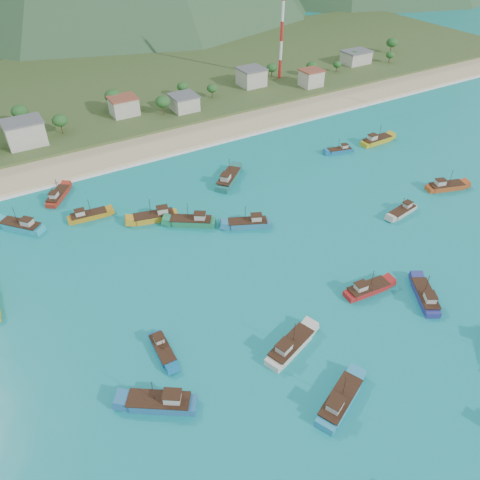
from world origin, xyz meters
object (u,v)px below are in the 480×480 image
boat_1 (160,403)px  boat_2 (445,187)px  boat_17 (155,217)px  boat_18 (425,297)px  boat_22 (192,222)px  boat_24 (290,347)px  boat_3 (340,151)px  boat_16 (88,216)px  boat_23 (376,141)px  boat_10 (248,224)px  boat_15 (402,211)px  boat_27 (340,401)px  boat_20 (58,196)px  boat_14 (162,349)px  boat_4 (22,226)px  boat_21 (367,289)px  boat_28 (228,179)px  radio_tower (282,21)px

boat_1 → boat_2: boat_1 is taller
boat_17 → boat_18: boat_17 is taller
boat_18 → boat_22: bearing=151.5°
boat_24 → boat_3: bearing=114.5°
boat_16 → boat_23: 92.48m
boat_10 → boat_23: size_ratio=0.97×
boat_23 → boat_15: bearing=-35.7°
boat_15 → boat_17: bearing=52.5°
boat_27 → boat_22: bearing=154.1°
boat_17 → boat_20: boat_17 is taller
boat_2 → boat_3: (-10.31, 32.01, -0.25)m
boat_18 → boat_27: (-30.53, -9.77, 0.09)m
boat_14 → boat_17: size_ratio=0.74×
boat_4 → boat_21: boat_4 is taller
boat_2 → boat_18: bearing=-36.7°
boat_3 → boat_28: boat_28 is taller
boat_17 → boat_24: bearing=-160.6°
boat_2 → boat_20: boat_2 is taller
boat_1 → boat_3: bearing=-22.6°
boat_17 → boat_18: (36.03, -53.99, -0.08)m
boat_2 → boat_28: 59.71m
boat_1 → boat_27: size_ratio=0.97×
boat_23 → boat_24: size_ratio=0.97×
boat_15 → boat_21: (-27.74, -16.98, 0.10)m
boat_3 → boat_15: bearing=179.2°
boat_10 → boat_24: size_ratio=0.94×
boat_28 → boat_4: bearing=-137.7°
boat_14 → boat_21: (42.26, -7.12, 0.16)m
boat_20 → boat_10: bearing=-8.1°
boat_3 → boat_16: size_ratio=0.85×
boat_10 → boat_22: 13.90m
boat_4 → boat_15: size_ratio=1.12×
boat_10 → boat_17: bearing=77.6°
boat_2 → boat_4: size_ratio=1.05×
boat_16 → boat_18: size_ratio=0.95×
boat_10 → boat_16: bearing=79.5°
boat_3 → boat_15: size_ratio=0.91×
boat_4 → boat_17: bearing=-65.0°
boat_16 → boat_23: size_ratio=0.89×
boat_2 → boat_3: size_ratio=1.29×
boat_22 → boat_23: boat_23 is taller
boat_27 → boat_4: bearing=-179.9°
boat_2 → boat_21: 50.66m
boat_10 → radio_tower: bearing=-13.7°
boat_1 → boat_28: (44.26, 56.13, 0.09)m
boat_4 → boat_24: 72.16m
boat_3 → boat_4: (-93.22, 7.58, 0.31)m
boat_10 → boat_2: bearing=-78.0°
boat_3 → boat_14: 90.36m
boat_10 → boat_20: size_ratio=1.12×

